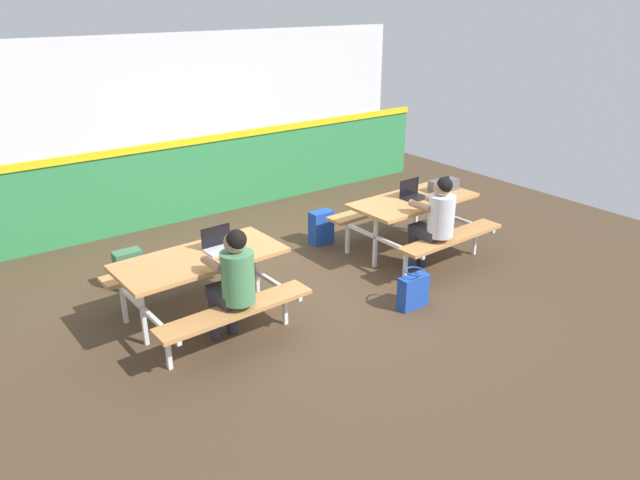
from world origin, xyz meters
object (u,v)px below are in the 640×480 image
object	(u,v)px
toolbox_grey	(444,185)
tote_bag_bright	(413,291)
picnic_table_right	(413,212)
laptop_dark	(413,194)
satchel_spare	(321,227)
student_further	(436,218)
picnic_table_left	(202,272)
backpack_dark	(129,269)
laptop_silver	(220,245)
student_nearer	(234,279)

from	to	relation	value
toolbox_grey	tote_bag_bright	size ratio (longest dim) A/B	0.93
picnic_table_right	laptop_dark	size ratio (longest dim) A/B	5.00
satchel_spare	student_further	bearing A→B (deg)	-72.00
picnic_table_left	tote_bag_bright	size ratio (longest dim) A/B	3.81
picnic_table_left	tote_bag_bright	xyz separation A→B (m)	(1.92, -0.99, -0.38)
toolbox_grey	backpack_dark	size ratio (longest dim) A/B	0.91
student_further	backpack_dark	xyz separation A→B (m)	(-3.00, 1.78, -0.49)
tote_bag_bright	laptop_dark	bearing A→B (deg)	47.10
picnic_table_right	laptop_dark	distance (m)	0.22
laptop_silver	toolbox_grey	world-z (taller)	laptop_silver
picnic_table_left	satchel_spare	xyz separation A→B (m)	(2.18, 1.01, -0.36)
laptop_silver	backpack_dark	world-z (taller)	laptop_silver
backpack_dark	laptop_silver	bearing A→B (deg)	-65.07
picnic_table_left	backpack_dark	size ratio (longest dim) A/B	3.72
laptop_dark	satchel_spare	world-z (taller)	laptop_dark
student_further	backpack_dark	world-z (taller)	student_further
student_nearer	toolbox_grey	size ratio (longest dim) A/B	3.02
laptop_silver	backpack_dark	distance (m)	1.44
student_nearer	student_further	bearing A→B (deg)	0.49
picnic_table_left	toolbox_grey	distance (m)	3.44
student_further	satchel_spare	bearing A→B (deg)	108.00
picnic_table_left	toolbox_grey	size ratio (longest dim) A/B	4.09
picnic_table_right	backpack_dark	world-z (taller)	picnic_table_right
laptop_silver	laptop_dark	xyz separation A→B (m)	(2.67, 0.02, 0.00)
student_further	tote_bag_bright	xyz separation A→B (m)	(-0.76, -0.46, -0.51)
toolbox_grey	student_further	bearing A→B (deg)	-142.06
backpack_dark	toolbox_grey	bearing A→B (deg)	-17.65
student_nearer	laptop_dark	size ratio (longest dim) A/B	3.68
laptop_silver	tote_bag_bright	world-z (taller)	laptop_silver
student_nearer	laptop_silver	distance (m)	0.63
student_further	picnic_table_left	bearing A→B (deg)	168.77
toolbox_grey	satchel_spare	distance (m)	1.68
picnic_table_left	backpack_dark	bearing A→B (deg)	104.42
student_nearer	laptop_silver	bearing A→B (deg)	73.55
student_further	satchel_spare	xyz separation A→B (m)	(-0.50, 1.54, -0.49)
toolbox_grey	tote_bag_bright	xyz separation A→B (m)	(-1.51, -1.04, -0.62)
tote_bag_bright	satchel_spare	xyz separation A→B (m)	(0.26, 1.99, 0.02)
tote_bag_bright	satchel_spare	size ratio (longest dim) A/B	0.98
student_nearer	toolbox_grey	distance (m)	3.43
laptop_silver	backpack_dark	size ratio (longest dim) A/B	0.74
picnic_table_left	backpack_dark	world-z (taller)	picnic_table_left
picnic_table_left	student_nearer	xyz separation A→B (m)	(0.06, -0.55, 0.14)
toolbox_grey	satchel_spare	world-z (taller)	toolbox_grey
picnic_table_left	student_nearer	distance (m)	0.57
toolbox_grey	backpack_dark	xyz separation A→B (m)	(-3.75, 1.19, -0.60)
student_nearer	toolbox_grey	xyz separation A→B (m)	(3.37, 0.61, 0.10)
toolbox_grey	laptop_silver	bearing A→B (deg)	-179.91
picnic_table_left	laptop_silver	distance (m)	0.32
picnic_table_left	satchel_spare	distance (m)	2.43
student_further	laptop_silver	distance (m)	2.51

